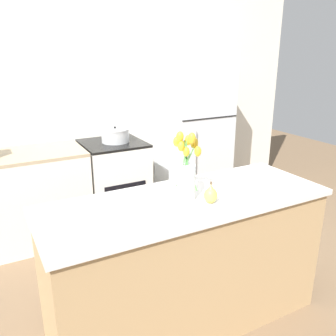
{
  "coord_description": "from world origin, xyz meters",
  "views": [
    {
      "loc": [
        -1.05,
        -1.7,
        1.76
      ],
      "look_at": [
        0.0,
        0.25,
        1.02
      ],
      "focal_mm": 38.0,
      "sensor_mm": 36.0,
      "label": 1
    }
  ],
  "objects_px": {
    "stove_range": "(115,183)",
    "plate_setting_left": "(109,213)",
    "plate_setting_right": "(251,182)",
    "cooking_pot": "(115,135)",
    "flower_vase": "(187,172)",
    "refrigerator": "(193,132)",
    "pear_figurine": "(211,194)"
  },
  "relations": [
    {
      "from": "plate_setting_right",
      "to": "plate_setting_left",
      "type": "bearing_deg",
      "value": 180.0
    },
    {
      "from": "plate_setting_right",
      "to": "cooking_pot",
      "type": "distance_m",
      "value": 1.63
    },
    {
      "from": "refrigerator",
      "to": "flower_vase",
      "type": "bearing_deg",
      "value": -123.5
    },
    {
      "from": "plate_setting_left",
      "to": "cooking_pot",
      "type": "bearing_deg",
      "value": 68.38
    },
    {
      "from": "refrigerator",
      "to": "plate_setting_left",
      "type": "height_order",
      "value": "refrigerator"
    },
    {
      "from": "refrigerator",
      "to": "pear_figurine",
      "type": "distance_m",
      "value": 1.98
    },
    {
      "from": "plate_setting_left",
      "to": "cooking_pot",
      "type": "distance_m",
      "value": 1.71
    },
    {
      "from": "flower_vase",
      "to": "cooking_pot",
      "type": "height_order",
      "value": "flower_vase"
    },
    {
      "from": "pear_figurine",
      "to": "plate_setting_left",
      "type": "relative_size",
      "value": 0.45
    },
    {
      "from": "flower_vase",
      "to": "cooking_pot",
      "type": "bearing_deg",
      "value": 84.84
    },
    {
      "from": "cooking_pot",
      "to": "plate_setting_left",
      "type": "bearing_deg",
      "value": -111.62
    },
    {
      "from": "plate_setting_right",
      "to": "cooking_pot",
      "type": "xyz_separation_m",
      "value": [
        -0.37,
        1.59,
        0.04
      ]
    },
    {
      "from": "stove_range",
      "to": "cooking_pot",
      "type": "bearing_deg",
      "value": -10.37
    },
    {
      "from": "cooking_pot",
      "to": "plate_setting_right",
      "type": "bearing_deg",
      "value": -76.74
    },
    {
      "from": "stove_range",
      "to": "refrigerator",
      "type": "height_order",
      "value": "refrigerator"
    },
    {
      "from": "stove_range",
      "to": "plate_setting_right",
      "type": "bearing_deg",
      "value": -75.84
    },
    {
      "from": "stove_range",
      "to": "flower_vase",
      "type": "height_order",
      "value": "flower_vase"
    },
    {
      "from": "plate_setting_left",
      "to": "plate_setting_right",
      "type": "relative_size",
      "value": 1.0
    },
    {
      "from": "stove_range",
      "to": "pear_figurine",
      "type": "bearing_deg",
      "value": -90.57
    },
    {
      "from": "pear_figurine",
      "to": "plate_setting_left",
      "type": "xyz_separation_m",
      "value": [
        -0.58,
        0.13,
        -0.04
      ]
    },
    {
      "from": "refrigerator",
      "to": "plate_setting_left",
      "type": "xyz_separation_m",
      "value": [
        -1.55,
        -1.6,
        0.03
      ]
    },
    {
      "from": "stove_range",
      "to": "plate_setting_left",
      "type": "bearing_deg",
      "value": -110.69
    },
    {
      "from": "refrigerator",
      "to": "cooking_pot",
      "type": "distance_m",
      "value": 0.92
    },
    {
      "from": "refrigerator",
      "to": "plate_setting_right",
      "type": "height_order",
      "value": "refrigerator"
    },
    {
      "from": "pear_figurine",
      "to": "plate_setting_left",
      "type": "distance_m",
      "value": 0.6
    },
    {
      "from": "flower_vase",
      "to": "cooking_pot",
      "type": "distance_m",
      "value": 1.62
    },
    {
      "from": "pear_figurine",
      "to": "cooking_pot",
      "type": "height_order",
      "value": "cooking_pot"
    },
    {
      "from": "refrigerator",
      "to": "pear_figurine",
      "type": "bearing_deg",
      "value": -119.3
    },
    {
      "from": "refrigerator",
      "to": "plate_setting_right",
      "type": "bearing_deg",
      "value": -108.95
    },
    {
      "from": "plate_setting_left",
      "to": "plate_setting_right",
      "type": "height_order",
      "value": "same"
    },
    {
      "from": "flower_vase",
      "to": "plate_setting_left",
      "type": "relative_size",
      "value": 1.43
    },
    {
      "from": "pear_figurine",
      "to": "flower_vase",
      "type": "bearing_deg",
      "value": 131.88
    }
  ]
}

